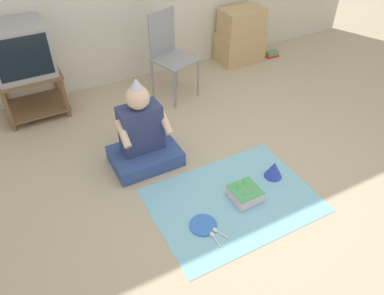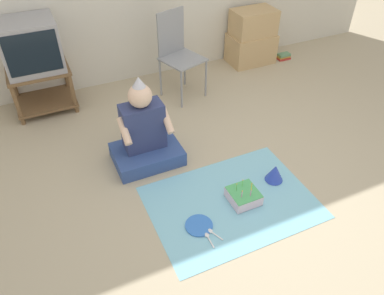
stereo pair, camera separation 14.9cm
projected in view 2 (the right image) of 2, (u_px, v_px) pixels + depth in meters
name	position (u px, v px, depth m)	size (l,w,h in m)	color
ground_plane	(243.00, 183.00, 3.25)	(16.00, 16.00, 0.00)	tan
tv_stand	(42.00, 85.00, 3.99)	(0.62, 0.52, 0.48)	brown
tv	(30.00, 45.00, 3.71)	(0.55, 0.50, 0.50)	#99999E
folding_chair	(177.00, 50.00, 4.08)	(0.51, 0.51, 0.95)	gray
cardboard_box_stack	(252.00, 38.00, 4.83)	(0.58, 0.39, 0.69)	tan
book_pile	(283.00, 56.00, 5.09)	(0.18, 0.14, 0.07)	#B72D28
person_seated	(145.00, 136.00, 3.33)	(0.61, 0.44, 0.85)	#334C8C
party_cloth	(231.00, 202.00, 3.07)	(1.33, 0.97, 0.01)	#7FC6E0
birthday_cake	(243.00, 196.00, 3.06)	(0.23, 0.23, 0.17)	silver
party_hat_blue	(275.00, 173.00, 3.23)	(0.16, 0.16, 0.16)	blue
paper_plate	(199.00, 225.00, 2.88)	(0.21, 0.21, 0.01)	blue
plastic_spoon_near	(212.00, 232.00, 2.83)	(0.07, 0.14, 0.01)	white
plastic_spoon_far	(208.00, 237.00, 2.79)	(0.04, 0.15, 0.01)	white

